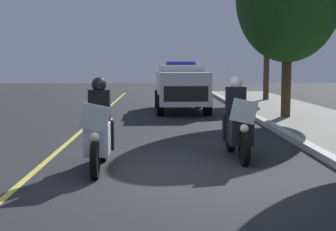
% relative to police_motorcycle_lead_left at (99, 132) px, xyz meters
% --- Properties ---
extents(ground_plane, '(80.00, 80.00, 0.00)m').
position_rel_police_motorcycle_lead_left_xyz_m(ground_plane, '(0.44, 1.31, -0.70)').
color(ground_plane, '#28282B').
extents(lane_stripe_center, '(48.00, 0.12, 0.01)m').
position_rel_police_motorcycle_lead_left_xyz_m(lane_stripe_center, '(0.44, -1.17, -0.70)').
color(lane_stripe_center, '#E0D14C').
rests_on(lane_stripe_center, ground).
extents(police_motorcycle_lead_left, '(2.14, 0.58, 1.72)m').
position_rel_police_motorcycle_lead_left_xyz_m(police_motorcycle_lead_left, '(0.00, 0.00, 0.00)').
color(police_motorcycle_lead_left, black).
rests_on(police_motorcycle_lead_left, ground).
extents(police_motorcycle_lead_right, '(2.14, 0.58, 1.72)m').
position_rel_police_motorcycle_lead_left_xyz_m(police_motorcycle_lead_right, '(-1.04, 2.75, 0.00)').
color(police_motorcycle_lead_right, black).
rests_on(police_motorcycle_lead_right, ground).
extents(police_suv, '(4.96, 2.20, 2.05)m').
position_rel_police_motorcycle_lead_left_xyz_m(police_suv, '(-10.87, 2.02, 0.37)').
color(police_suv, silver).
rests_on(police_suv, ground).
extents(tree_behind_suv, '(2.88, 2.88, 6.20)m').
position_rel_police_motorcycle_lead_left_xyz_m(tree_behind_suv, '(-16.08, 6.70, 3.84)').
color(tree_behind_suv, '#42301E').
rests_on(tree_behind_suv, sidewalk_strip).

